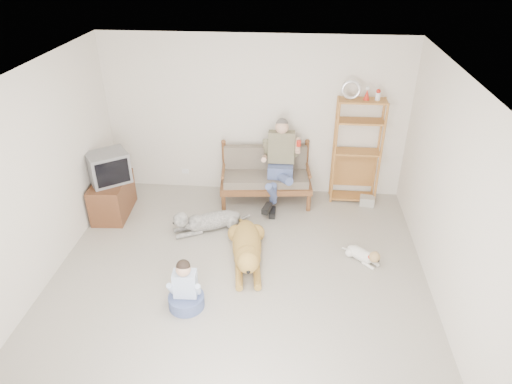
# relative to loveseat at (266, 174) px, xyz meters

# --- Properties ---
(floor) EXTENTS (5.50, 5.50, 0.00)m
(floor) POSITION_rel_loveseat_xyz_m (-0.22, -2.39, -0.49)
(floor) COLOR #BAB4A3
(floor) RESTS_ON ground
(ceiling) EXTENTS (5.50, 5.50, 0.00)m
(ceiling) POSITION_rel_loveseat_xyz_m (-0.22, -2.39, 2.21)
(ceiling) COLOR white
(ceiling) RESTS_ON ground
(wall_back) EXTENTS (5.00, 0.00, 5.00)m
(wall_back) POSITION_rel_loveseat_xyz_m (-0.22, 0.36, 0.86)
(wall_back) COLOR silver
(wall_back) RESTS_ON ground
(wall_left) EXTENTS (0.00, 5.50, 5.50)m
(wall_left) POSITION_rel_loveseat_xyz_m (-2.72, -2.39, 0.86)
(wall_left) COLOR silver
(wall_left) RESTS_ON ground
(wall_right) EXTENTS (0.00, 5.50, 5.50)m
(wall_right) POSITION_rel_loveseat_xyz_m (2.28, -2.39, 0.86)
(wall_right) COLOR silver
(wall_right) RESTS_ON ground
(loveseat) EXTENTS (1.56, 0.85, 0.95)m
(loveseat) POSITION_rel_loveseat_xyz_m (0.00, 0.00, 0.00)
(loveseat) COLOR brown
(loveseat) RESTS_ON ground
(man) EXTENTS (0.56, 0.81, 1.30)m
(man) POSITION_rel_loveseat_xyz_m (0.22, -0.21, 0.20)
(man) COLOR #4D5A8D
(man) RESTS_ON loveseat
(etagere) EXTENTS (0.79, 0.34, 2.07)m
(etagere) POSITION_rel_loveseat_xyz_m (1.47, 0.16, 0.43)
(etagere) COLOR #A86A35
(etagere) RESTS_ON ground
(book_stack) EXTENTS (0.26, 0.20, 0.15)m
(book_stack) POSITION_rel_loveseat_xyz_m (1.72, -0.03, -0.41)
(book_stack) COLOR beige
(book_stack) RESTS_ON ground
(tv_stand) EXTENTS (0.55, 0.93, 0.60)m
(tv_stand) POSITION_rel_loveseat_xyz_m (-2.45, -0.65, -0.19)
(tv_stand) COLOR brown
(tv_stand) RESTS_ON ground
(crt_tv) EXTENTS (0.75, 0.72, 0.49)m
(crt_tv) POSITION_rel_loveseat_xyz_m (-2.41, -0.66, 0.36)
(crt_tv) COLOR slate
(crt_tv) RESTS_ON tv_stand
(wall_outlet) EXTENTS (0.12, 0.02, 0.08)m
(wall_outlet) POSITION_rel_loveseat_xyz_m (-1.47, 0.35, -0.19)
(wall_outlet) COLOR white
(wall_outlet) RESTS_ON ground
(golden_retriever) EXTENTS (0.56, 1.64, 0.50)m
(golden_retriever) POSITION_rel_loveseat_xyz_m (-0.14, -1.70, -0.28)
(golden_retriever) COLOR #B6883F
(golden_retriever) RESTS_ON ground
(shaggy_dog) EXTENTS (1.19, 0.69, 0.39)m
(shaggy_dog) POSITION_rel_loveseat_xyz_m (-0.86, -0.99, -0.33)
(shaggy_dog) COLOR silver
(shaggy_dog) RESTS_ON ground
(terrier) EXTENTS (0.52, 0.50, 0.25)m
(terrier) POSITION_rel_loveseat_xyz_m (1.49, -1.57, -0.38)
(terrier) COLOR white
(terrier) RESTS_ON ground
(child) EXTENTS (0.44, 0.44, 0.70)m
(child) POSITION_rel_loveseat_xyz_m (-0.80, -2.65, -0.23)
(child) COLOR #4D5A8D
(child) RESTS_ON ground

